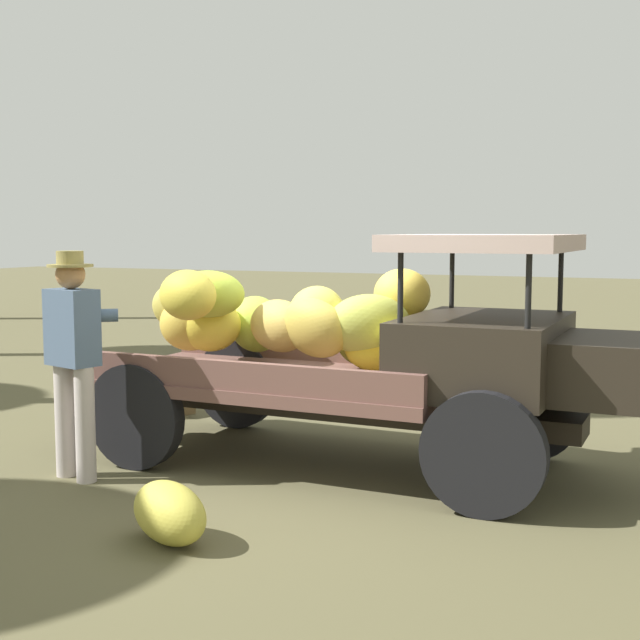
% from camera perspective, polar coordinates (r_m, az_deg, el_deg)
% --- Properties ---
extents(ground_plane, '(60.00, 60.00, 0.00)m').
position_cam_1_polar(ground_plane, '(6.87, 1.99, -10.03)').
color(ground_plane, brown).
extents(truck, '(4.51, 1.81, 1.86)m').
position_cam_1_polar(truck, '(6.86, 2.81, -1.94)').
color(truck, black).
rests_on(truck, ground).
extents(farmer, '(0.54, 0.50, 1.74)m').
position_cam_1_polar(farmer, '(6.73, -16.08, -1.93)').
color(farmer, '#B9ADA6').
rests_on(farmer, ground).
extents(wooden_crate, '(0.61, 0.58, 0.37)m').
position_cam_1_polar(wooden_crate, '(9.09, -10.20, -4.98)').
color(wooden_crate, brown).
rests_on(wooden_crate, ground).
extents(loose_banana_bunch, '(0.74, 0.61, 0.39)m').
position_cam_1_polar(loose_banana_bunch, '(5.40, -9.98, -12.51)').
color(loose_banana_bunch, gold).
rests_on(loose_banana_bunch, ground).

